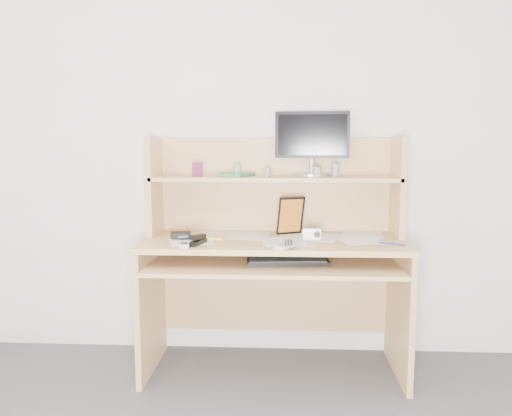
{
  "coord_description": "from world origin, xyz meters",
  "views": [
    {
      "loc": [
        0.04,
        -1.19,
        1.24
      ],
      "look_at": [
        -0.1,
        1.43,
        0.93
      ],
      "focal_mm": 35.0,
      "sensor_mm": 36.0,
      "label": 1
    }
  ],
  "objects_px": {
    "keyboard": "(288,261)",
    "monitor": "(312,142)",
    "tv_remote": "(288,245)",
    "game_case": "(291,216)",
    "desk": "(274,246)"
  },
  "relations": [
    {
      "from": "tv_remote",
      "to": "monitor",
      "type": "xyz_separation_m",
      "value": [
        0.14,
        0.48,
        0.51
      ]
    },
    {
      "from": "tv_remote",
      "to": "game_case",
      "type": "bearing_deg",
      "value": 117.13
    },
    {
      "from": "keyboard",
      "to": "monitor",
      "type": "distance_m",
      "value": 0.74
    },
    {
      "from": "tv_remote",
      "to": "keyboard",
      "type": "bearing_deg",
      "value": 120.22
    },
    {
      "from": "desk",
      "to": "keyboard",
      "type": "bearing_deg",
      "value": -72.41
    },
    {
      "from": "keyboard",
      "to": "tv_remote",
      "type": "relative_size",
      "value": 2.26
    },
    {
      "from": "game_case",
      "to": "monitor",
      "type": "bearing_deg",
      "value": 18.97
    },
    {
      "from": "tv_remote",
      "to": "monitor",
      "type": "bearing_deg",
      "value": 103.86
    },
    {
      "from": "game_case",
      "to": "monitor",
      "type": "relative_size",
      "value": 0.5
    },
    {
      "from": "tv_remote",
      "to": "game_case",
      "type": "distance_m",
      "value": 0.37
    },
    {
      "from": "keyboard",
      "to": "tv_remote",
      "type": "xyz_separation_m",
      "value": [
        0.0,
        -0.09,
        0.1
      ]
    },
    {
      "from": "tv_remote",
      "to": "desk",
      "type": "bearing_deg",
      "value": 132.82
    },
    {
      "from": "game_case",
      "to": "keyboard",
      "type": "bearing_deg",
      "value": -120.1
    },
    {
      "from": "keyboard",
      "to": "monitor",
      "type": "height_order",
      "value": "monitor"
    },
    {
      "from": "tv_remote",
      "to": "game_case",
      "type": "relative_size",
      "value": 0.88
    }
  ]
}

